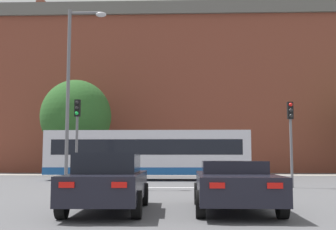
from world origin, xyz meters
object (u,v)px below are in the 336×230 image
object	(u,v)px
pedestrian_waiting	(74,162)
traffic_light_near_left	(77,128)
pedestrian_walking_east	(194,161)
street_lamp_junction	(74,80)
traffic_light_near_right	(291,129)
bus_crossing_lead	(148,154)
car_saloon_left	(108,181)
car_roadster_right	(234,184)

from	to	relation	value
pedestrian_waiting	traffic_light_near_left	bearing A→B (deg)	34.43
traffic_light_near_left	pedestrian_walking_east	xyz separation A→B (m)	(5.84, 13.92, -1.69)
traffic_light_near_left	street_lamp_junction	size ratio (longest dim) A/B	0.49
traffic_light_near_right	traffic_light_near_left	world-z (taller)	traffic_light_near_left
bus_crossing_lead	traffic_light_near_left	world-z (taller)	traffic_light_near_left
traffic_light_near_left	pedestrian_waiting	bearing A→B (deg)	104.92
bus_crossing_lead	pedestrian_walking_east	xyz separation A→B (m)	(3.04, 7.44, -0.54)
car_saloon_left	street_lamp_junction	xyz separation A→B (m)	(-3.11, 8.19, 4.19)
traffic_light_near_right	street_lamp_junction	distance (m)	10.29
traffic_light_near_right	street_lamp_junction	world-z (taller)	street_lamp_junction
bus_crossing_lead	traffic_light_near_right	distance (m)	9.66
pedestrian_waiting	pedestrian_walking_east	bearing A→B (deg)	106.10
car_roadster_right	traffic_light_near_right	world-z (taller)	traffic_light_near_right
traffic_light_near_right	pedestrian_walking_east	size ratio (longest dim) A/B	2.20
traffic_light_near_left	pedestrian_waiting	distance (m)	15.11
traffic_light_near_left	pedestrian_walking_east	world-z (taller)	traffic_light_near_left
car_saloon_left	traffic_light_near_left	xyz separation A→B (m)	(-3.02, 8.59, 1.99)
car_saloon_left	bus_crossing_lead	world-z (taller)	bus_crossing_lead
pedestrian_waiting	pedestrian_walking_east	distance (m)	9.73
traffic_light_near_left	street_lamp_junction	distance (m)	2.24
street_lamp_junction	traffic_light_near_right	bearing A→B (deg)	2.48
traffic_light_near_right	traffic_light_near_left	xyz separation A→B (m)	(-9.92, -0.04, 0.09)
car_roadster_right	pedestrian_walking_east	size ratio (longest dim) A/B	2.59
car_saloon_left	car_roadster_right	distance (m)	3.28
street_lamp_junction	pedestrian_walking_east	world-z (taller)	street_lamp_junction
bus_crossing_lead	car_saloon_left	bearing A→B (deg)	-179.19
car_roadster_right	bus_crossing_lead	world-z (taller)	bus_crossing_lead
car_saloon_left	traffic_light_near_left	distance (m)	9.32
bus_crossing_lead	traffic_light_near_left	xyz separation A→B (m)	(-2.80, -6.48, 1.15)
car_roadster_right	street_lamp_junction	bearing A→B (deg)	129.87
car_roadster_right	street_lamp_junction	world-z (taller)	street_lamp_junction
car_saloon_left	street_lamp_junction	world-z (taller)	street_lamp_junction
car_roadster_right	traffic_light_near_right	distance (m)	9.31
car_roadster_right	traffic_light_near_left	distance (m)	10.61
car_saloon_left	pedestrian_waiting	xyz separation A→B (m)	(-6.88, 23.08, 0.24)
traffic_light_near_left	street_lamp_junction	xyz separation A→B (m)	(-0.10, -0.40, 2.20)
car_roadster_right	bus_crossing_lead	xyz separation A→B (m)	(-3.48, 14.78, 0.92)
bus_crossing_lead	pedestrian_walking_east	world-z (taller)	bus_crossing_lead
traffic_light_near_right	pedestrian_waiting	size ratio (longest dim) A/B	2.32
traffic_light_near_left	pedestrian_waiting	world-z (taller)	traffic_light_near_left
car_roadster_right	bus_crossing_lead	bearing A→B (deg)	104.20
pedestrian_walking_east	street_lamp_junction	bearing A→B (deg)	160.68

